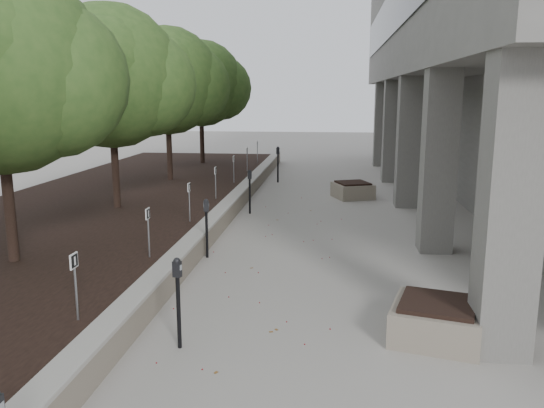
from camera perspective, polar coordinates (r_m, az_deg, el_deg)
The scene contains 21 objects.
ground at distance 7.25m, azimuth -3.35°, elevation -17.22°, with size 90.00×90.00×0.00m, color gray.
retaining_wall at distance 15.87m, azimuth -4.37°, elevation -0.35°, with size 0.39×26.00×0.50m, color gray, non-canonical shape.
planting_bed at distance 16.95m, azimuth -16.66°, elevation -0.22°, with size 7.00×26.00×0.40m, color black.
crabapple_tree_2 at distance 11.00m, azimuth -26.40°, elevation 8.41°, with size 4.60×4.00×5.44m, color #2F511E, non-canonical shape.
crabapple_tree_3 at distance 15.45m, azimuth -16.31°, elevation 9.64°, with size 4.60×4.00×5.44m, color #2F511E, non-canonical shape.
crabapple_tree_4 at distance 20.16m, azimuth -10.80°, elevation 10.19°, with size 4.60×4.00×5.44m, color #2F511E, non-canonical shape.
crabapple_tree_5 at distance 24.98m, azimuth -7.39°, elevation 10.49°, with size 4.60×4.00×5.44m, color #2F511E, non-canonical shape.
parking_sign_2 at distance 8.03m, azimuth -19.73°, elevation -8.12°, with size 0.04×0.22×0.96m, color black, non-canonical shape.
parking_sign_3 at distance 10.68m, azimuth -12.71°, elevation -2.93°, with size 0.04×0.22×0.96m, color black, non-canonical shape.
parking_sign_4 at distance 13.48m, azimuth -8.58°, elevation 0.18°, with size 0.04×0.22×0.96m, color black, non-canonical shape.
parking_sign_5 at distance 16.35m, azimuth -5.89°, elevation 2.21°, with size 0.04×0.22×0.96m, color black, non-canonical shape.
parking_sign_6 at distance 19.26m, azimuth -4.00°, elevation 3.62°, with size 0.04×0.22×0.96m, color black, non-canonical shape.
parking_sign_7 at distance 22.19m, azimuth -2.60°, elevation 4.66°, with size 0.04×0.22×0.96m, color black, non-canonical shape.
parking_sign_8 at distance 25.14m, azimuth -1.53°, elevation 5.46°, with size 0.04×0.22×0.96m, color black, non-canonical shape.
parking_meter_2 at distance 7.73m, azimuth -9.71°, elevation -10.14°, with size 0.13×0.09×1.31m, color black, non-canonical shape.
parking_meter_3 at distance 11.80m, azimuth -6.81°, elevation -2.54°, with size 0.13×0.09×1.29m, color black, non-canonical shape.
parking_meter_4 at distance 16.07m, azimuth -2.33°, elevation 1.28°, with size 0.13×0.09×1.31m, color black, non-canonical shape.
parking_meter_5 at distance 21.80m, azimuth 0.62°, elevation 4.13°, with size 0.14×0.10×1.43m, color black, non-canonical shape.
planter_front at distance 8.36m, azimuth 16.73°, elevation -11.49°, with size 1.22×1.22×0.57m, color gray, non-canonical shape.
planter_back at distance 18.78m, azimuth 8.39°, elevation 1.46°, with size 1.17×1.17×0.55m, color gray, non-canonical shape.
berry_scatter at distance 11.85m, azimuth 0.28°, elevation -5.58°, with size 3.30×14.10×0.02m, color maroon, non-canonical shape.
Camera 1 is at (1.11, -6.27, 3.46)m, focal length 36.21 mm.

